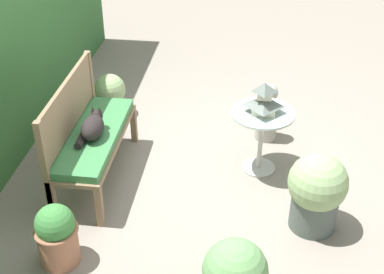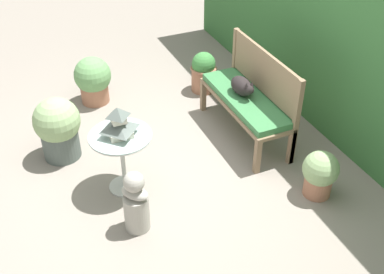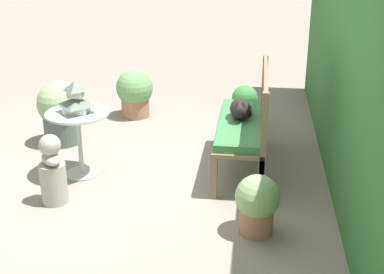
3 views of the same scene
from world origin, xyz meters
name	(u,v)px [view 3 (image 3 of 3)]	position (x,y,z in m)	size (l,w,h in m)	color
ground	(136,172)	(0.00, 0.00, 0.00)	(30.00, 30.00, 0.00)	gray
garden_bench	(241,128)	(-0.22, 1.03, 0.44)	(1.42, 0.48, 0.52)	#7F664C
bench_backrest	(264,102)	(-0.22, 1.25, 0.73)	(1.42, 0.06, 1.03)	#7F664C
cat	(240,109)	(-0.29, 1.02, 0.62)	(0.44, 0.22, 0.23)	black
patio_table	(78,126)	(0.12, -0.53, 0.52)	(0.62, 0.62, 0.66)	#B7B7B2
pagoda_birdhouse	(76,99)	(0.12, -0.53, 0.79)	(0.29, 0.29, 0.31)	beige
garden_bust	(53,172)	(0.71, -0.59, 0.30)	(0.31, 0.29, 0.65)	#A39E93
potted_plant_patio_mid	(257,203)	(1.00, 1.22, 0.27)	(0.36, 0.36, 0.50)	#9E664C
potted_plant_path_edge	(244,108)	(-1.35, 1.04, 0.28)	(0.35, 0.35, 0.55)	#9E664C
potted_plant_bench_right	(60,111)	(-0.67, -1.01, 0.38)	(0.51, 0.51, 0.72)	#4C5651
potted_plant_table_far	(135,93)	(-1.65, -0.38, 0.32)	(0.47, 0.47, 0.62)	#9E664C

